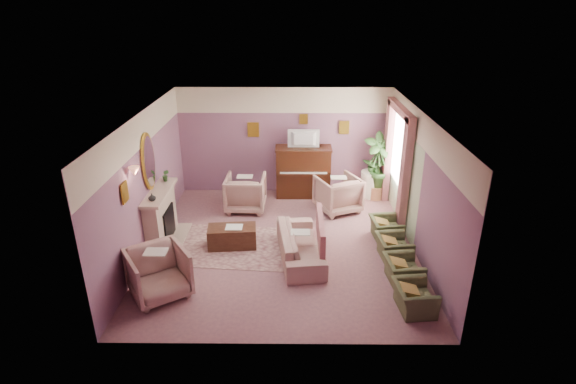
{
  "coord_description": "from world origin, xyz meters",
  "views": [
    {
      "loc": [
        0.19,
        -8.35,
        4.78
      ],
      "look_at": [
        0.12,
        0.4,
        1.05
      ],
      "focal_mm": 28.0,
      "sensor_mm": 36.0,
      "label": 1
    }
  ],
  "objects_px": {
    "olive_chair_a": "(414,294)",
    "piano": "(303,172)",
    "sofa": "(300,240)",
    "floral_armchair_front": "(158,271)",
    "olive_chair_c": "(394,244)",
    "coffee_table": "(232,237)",
    "olive_chair_b": "(403,267)",
    "floral_armchair_left": "(245,191)",
    "floral_armchair_right": "(338,192)",
    "television": "(304,138)",
    "olive_chair_d": "(386,225)",
    "side_table": "(370,184)"
  },
  "relations": [
    {
      "from": "television",
      "to": "piano",
      "type": "bearing_deg",
      "value": 90.0
    },
    {
      "from": "television",
      "to": "olive_chair_d",
      "type": "distance_m",
      "value": 3.17
    },
    {
      "from": "floral_armchair_front",
      "to": "olive_chair_c",
      "type": "height_order",
      "value": "floral_armchair_front"
    },
    {
      "from": "floral_armchair_left",
      "to": "olive_chair_a",
      "type": "xyz_separation_m",
      "value": [
        3.18,
        -3.93,
        -0.18
      ]
    },
    {
      "from": "piano",
      "to": "olive_chair_c",
      "type": "relative_size",
      "value": 1.93
    },
    {
      "from": "floral_armchair_right",
      "to": "olive_chair_a",
      "type": "relative_size",
      "value": 1.35
    },
    {
      "from": "television",
      "to": "coffee_table",
      "type": "bearing_deg",
      "value": -119.92
    },
    {
      "from": "floral_armchair_front",
      "to": "coffee_table",
      "type": "bearing_deg",
      "value": 58.34
    },
    {
      "from": "coffee_table",
      "to": "olive_chair_d",
      "type": "xyz_separation_m",
      "value": [
        3.29,
        0.37,
        0.09
      ]
    },
    {
      "from": "coffee_table",
      "to": "floral_armchair_front",
      "type": "relative_size",
      "value": 1.02
    },
    {
      "from": "coffee_table",
      "to": "sofa",
      "type": "xyz_separation_m",
      "value": [
        1.42,
        -0.43,
        0.17
      ]
    },
    {
      "from": "floral_armchair_left",
      "to": "floral_armchair_right",
      "type": "height_order",
      "value": "same"
    },
    {
      "from": "olive_chair_b",
      "to": "sofa",
      "type": "bearing_deg",
      "value": 155.68
    },
    {
      "from": "floral_armchair_front",
      "to": "piano",
      "type": "bearing_deg",
      "value": 59.68
    },
    {
      "from": "floral_armchair_right",
      "to": "olive_chair_c",
      "type": "distance_m",
      "value": 2.43
    },
    {
      "from": "floral_armchair_front",
      "to": "olive_chair_b",
      "type": "xyz_separation_m",
      "value": [
        4.35,
        0.44,
        -0.18
      ]
    },
    {
      "from": "olive_chair_c",
      "to": "olive_chair_b",
      "type": "bearing_deg",
      "value": -90.0
    },
    {
      "from": "olive_chair_c",
      "to": "floral_armchair_right",
      "type": "bearing_deg",
      "value": 112.03
    },
    {
      "from": "floral_armchair_front",
      "to": "olive_chair_d",
      "type": "relative_size",
      "value": 1.35
    },
    {
      "from": "floral_armchair_left",
      "to": "olive_chair_d",
      "type": "distance_m",
      "value": 3.51
    },
    {
      "from": "floral_armchair_right",
      "to": "sofa",
      "type": "bearing_deg",
      "value": -113.36
    },
    {
      "from": "sofa",
      "to": "olive_chair_c",
      "type": "height_order",
      "value": "sofa"
    },
    {
      "from": "sofa",
      "to": "olive_chair_a",
      "type": "bearing_deg",
      "value": -41.7
    },
    {
      "from": "floral_armchair_front",
      "to": "olive_chair_d",
      "type": "distance_m",
      "value": 4.82
    },
    {
      "from": "floral_armchair_right",
      "to": "piano",
      "type": "bearing_deg",
      "value": 131.34
    },
    {
      "from": "olive_chair_b",
      "to": "floral_armchair_right",
      "type": "bearing_deg",
      "value": 106.51
    },
    {
      "from": "piano",
      "to": "olive_chair_b",
      "type": "height_order",
      "value": "piano"
    },
    {
      "from": "olive_chair_d",
      "to": "floral_armchair_right",
      "type": "bearing_deg",
      "value": 122.5
    },
    {
      "from": "floral_armchair_left",
      "to": "olive_chair_c",
      "type": "xyz_separation_m",
      "value": [
        3.18,
        -2.29,
        -0.18
      ]
    },
    {
      "from": "sofa",
      "to": "olive_chair_d",
      "type": "xyz_separation_m",
      "value": [
        1.87,
        0.8,
        -0.09
      ]
    },
    {
      "from": "olive_chair_a",
      "to": "side_table",
      "type": "bearing_deg",
      "value": 89.61
    },
    {
      "from": "coffee_table",
      "to": "floral_armchair_left",
      "type": "relative_size",
      "value": 1.02
    },
    {
      "from": "olive_chair_a",
      "to": "piano",
      "type": "bearing_deg",
      "value": 109.81
    },
    {
      "from": "floral_armchair_right",
      "to": "olive_chair_a",
      "type": "bearing_deg",
      "value": -76.84
    },
    {
      "from": "olive_chair_c",
      "to": "sofa",
      "type": "bearing_deg",
      "value": 179.25
    },
    {
      "from": "piano",
      "to": "olive_chair_d",
      "type": "relative_size",
      "value": 1.93
    },
    {
      "from": "floral_armchair_right",
      "to": "television",
      "type": "bearing_deg",
      "value": 132.89
    },
    {
      "from": "olive_chair_b",
      "to": "olive_chair_d",
      "type": "bearing_deg",
      "value": 90.0
    },
    {
      "from": "coffee_table",
      "to": "piano",
      "type": "bearing_deg",
      "value": 60.54
    },
    {
      "from": "floral_armchair_left",
      "to": "olive_chair_c",
      "type": "height_order",
      "value": "floral_armchair_left"
    },
    {
      "from": "olive_chair_c",
      "to": "olive_chair_d",
      "type": "xyz_separation_m",
      "value": [
        0.0,
        0.82,
        0.0
      ]
    },
    {
      "from": "olive_chair_d",
      "to": "olive_chair_c",
      "type": "bearing_deg",
      "value": -90.0
    },
    {
      "from": "olive_chair_b",
      "to": "olive_chair_c",
      "type": "xyz_separation_m",
      "value": [
        0.0,
        0.82,
        0.0
      ]
    },
    {
      "from": "olive_chair_d",
      "to": "side_table",
      "type": "distance_m",
      "value": 2.3
    },
    {
      "from": "piano",
      "to": "floral_armchair_left",
      "type": "relative_size",
      "value": 1.43
    },
    {
      "from": "olive_chair_a",
      "to": "olive_chair_d",
      "type": "bearing_deg",
      "value": 90.0
    },
    {
      "from": "coffee_table",
      "to": "sofa",
      "type": "distance_m",
      "value": 1.49
    },
    {
      "from": "television",
      "to": "floral_armchair_left",
      "type": "relative_size",
      "value": 0.82
    },
    {
      "from": "coffee_table",
      "to": "side_table",
      "type": "xyz_separation_m",
      "value": [
        3.32,
        2.67,
        0.12
      ]
    },
    {
      "from": "olive_chair_c",
      "to": "olive_chair_a",
      "type": "bearing_deg",
      "value": -90.0
    }
  ]
}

